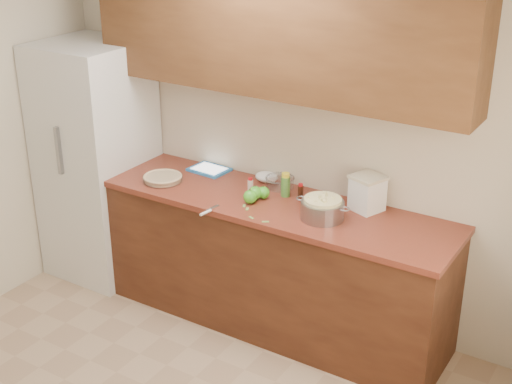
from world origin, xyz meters
The scene contains 22 objects.
room_shell centered at (0.00, 0.00, 1.30)m, with size 3.60×3.60×3.60m.
counter_run centered at (0.00, 1.48, 0.46)m, with size 2.64×0.68×0.92m.
upper_cabinets centered at (0.00, 1.63, 1.95)m, with size 2.60×0.34×0.70m, color brown.
fridge centered at (-1.44, 1.44, 0.90)m, with size 0.70×0.70×1.80m, color silver.
pie centered at (-0.74, 1.36, 0.94)m, with size 0.28×0.28×0.05m.
colander centered at (0.47, 1.41, 0.99)m, with size 0.36×0.27×0.14m.
flour_canister centered at (0.66, 1.68, 1.04)m, with size 0.24×0.24×0.23m.
tablet centered at (-0.58, 1.69, 0.93)m, with size 0.29×0.23×0.02m.
paring_knife centered at (-0.18, 1.09, 0.93)m, with size 0.05×0.20×0.02m.
lemon_bottle centered at (0.11, 1.59, 1.00)m, with size 0.06×0.06×0.16m.
cinnamon_shaker centered at (-0.14, 1.55, 0.96)m, with size 0.04×0.04×0.09m.
vanilla_bottle centered at (0.21, 1.62, 0.97)m, with size 0.04×0.04×0.10m.
mixing_bowl centered at (0.01, 1.70, 0.96)m, with size 0.20×0.20×0.08m.
paper_towel centered at (-0.13, 1.74, 0.95)m, with size 0.16×0.13×0.07m, color white.
apple_left centered at (-0.03, 1.44, 0.96)m, with size 0.09×0.09×0.10m.
apple_center centered at (0.01, 1.48, 0.96)m, with size 0.08×0.08×0.09m.
apple_front centered at (-0.03, 1.37, 0.97)m, with size 0.09×0.09×0.10m.
peel_a centered at (0.01, 1.28, 0.92)m, with size 0.04×0.02×0.00m, color #80A550.
peel_b centered at (0.10, 1.18, 0.92)m, with size 0.04×0.02×0.00m, color #80A550.
peel_c centered at (-0.03, 1.40, 0.92)m, with size 0.04×0.02×0.00m, color #80A550.
peel_d centered at (-0.04, 1.31, 0.92)m, with size 0.04×0.02×0.00m, color #80A550.
peel_e centered at (0.20, 1.18, 0.92)m, with size 0.04×0.02×0.00m, color #80A550.
Camera 1 is at (2.23, -2.19, 2.84)m, focal length 50.00 mm.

